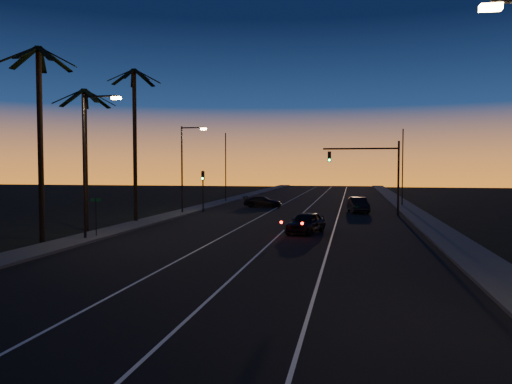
% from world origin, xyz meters
% --- Properties ---
extents(road, '(20.00, 170.00, 0.01)m').
position_xyz_m(road, '(0.00, 30.00, 0.01)').
color(road, black).
rests_on(road, ground).
extents(sidewalk_left, '(2.40, 170.00, 0.16)m').
position_xyz_m(sidewalk_left, '(-11.20, 30.00, 0.08)').
color(sidewalk_left, '#323230').
rests_on(sidewalk_left, ground).
extents(sidewalk_right, '(2.40, 170.00, 0.16)m').
position_xyz_m(sidewalk_right, '(11.20, 30.00, 0.08)').
color(sidewalk_right, '#323230').
rests_on(sidewalk_right, ground).
extents(lane_stripe_left, '(0.12, 160.00, 0.01)m').
position_xyz_m(lane_stripe_left, '(-3.00, 30.00, 0.02)').
color(lane_stripe_left, silver).
rests_on(lane_stripe_left, road).
extents(lane_stripe_mid, '(0.12, 160.00, 0.01)m').
position_xyz_m(lane_stripe_mid, '(0.50, 30.00, 0.02)').
color(lane_stripe_mid, silver).
rests_on(lane_stripe_mid, road).
extents(lane_stripe_right, '(0.12, 160.00, 0.01)m').
position_xyz_m(lane_stripe_right, '(4.00, 30.00, 0.02)').
color(lane_stripe_right, silver).
rests_on(lane_stripe_right, road).
extents(palm_near, '(4.25, 4.16, 11.53)m').
position_xyz_m(palm_near, '(-12.60, 18.00, 7.07)').
color(palm_near, black).
rests_on(palm_near, ground).
extents(palm_mid, '(4.25, 4.16, 10.03)m').
position_xyz_m(palm_mid, '(-13.20, 24.00, 6.25)').
color(palm_mid, black).
rests_on(palm_mid, ground).
extents(palm_far, '(4.25, 4.16, 12.53)m').
position_xyz_m(palm_far, '(-12.20, 30.00, 7.61)').
color(palm_far, black).
rests_on(palm_far, ground).
extents(streetlight_left_near, '(2.55, 0.26, 9.00)m').
position_xyz_m(streetlight_left_near, '(-10.70, 20.00, 5.32)').
color(streetlight_left_near, black).
rests_on(streetlight_left_near, ground).
extents(streetlight_left_far, '(2.55, 0.26, 8.50)m').
position_xyz_m(streetlight_left_far, '(-10.69, 38.00, 5.06)').
color(streetlight_left_far, black).
rests_on(streetlight_left_far, ground).
extents(street_sign, '(0.70, 0.06, 2.60)m').
position_xyz_m(street_sign, '(-10.80, 21.00, 1.66)').
color(street_sign, black).
rests_on(street_sign, ground).
extents(signal_mast, '(7.10, 0.41, 7.00)m').
position_xyz_m(signal_mast, '(7.14, 39.99, 4.78)').
color(signal_mast, black).
rests_on(signal_mast, ground).
extents(signal_post, '(0.28, 0.37, 4.20)m').
position_xyz_m(signal_post, '(-9.50, 39.98, 2.89)').
color(signal_post, black).
rests_on(signal_post, ground).
extents(far_pole_left, '(0.14, 0.14, 9.00)m').
position_xyz_m(far_pole_left, '(-11.00, 55.00, 4.50)').
color(far_pole_left, black).
rests_on(far_pole_left, ground).
extents(far_pole_right, '(0.14, 0.14, 9.00)m').
position_xyz_m(far_pole_right, '(11.00, 52.00, 4.50)').
color(far_pole_right, black).
rests_on(far_pole_right, ground).
extents(lead_car, '(2.90, 5.02, 1.45)m').
position_xyz_m(lead_car, '(2.17, 25.93, 0.74)').
color(lead_car, black).
rests_on(lead_car, road).
extents(right_car, '(2.31, 4.79, 1.51)m').
position_xyz_m(right_car, '(5.87, 42.53, 0.77)').
color(right_car, black).
rests_on(right_car, road).
extents(cross_car, '(4.34, 1.89, 1.24)m').
position_xyz_m(cross_car, '(-4.75, 47.45, 0.63)').
color(cross_car, black).
rests_on(cross_car, road).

